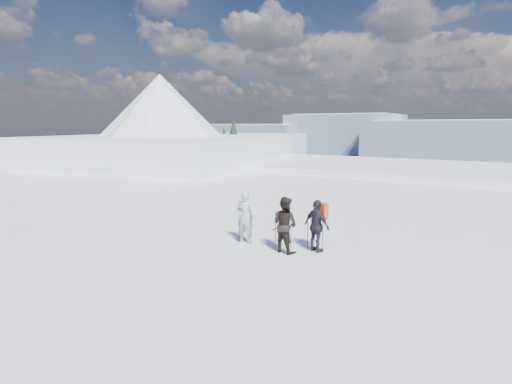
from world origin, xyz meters
TOP-DOWN VIEW (x-y plane):
  - lake_basin at (0.00, 30.00)m, footprint 820.00×820.00m
  - near_ridge at (-26.56, 29.34)m, footprint 31.37×35.68m
  - skier_grey at (-1.70, 2.51)m, footprint 0.74×0.51m
  - skier_dark at (0.04, 2.30)m, footprint 1.07×0.91m
  - skier_pack at (0.96, 2.87)m, footprint 1.14×0.78m
  - backpack at (1.04, 3.11)m, footprint 0.44×0.34m
  - ski_poles at (-0.24, 2.48)m, footprint 3.15×0.62m
  - skis_loose at (-1.65, 5.25)m, footprint 1.00×1.70m

SIDE VIEW (x-z plane):
  - lake_basin at x=0.00m, z-range -42.31..29.31m
  - near_ridge at x=-26.56m, z-range -16.29..9.33m
  - skis_loose at x=-1.65m, z-range 0.00..0.03m
  - ski_poles at x=-0.24m, z-range -0.03..1.33m
  - skier_pack at x=0.96m, z-range 0.00..1.81m
  - skier_dark at x=0.04m, z-range 0.00..1.91m
  - skier_grey at x=-1.70m, z-range 0.00..1.94m
  - backpack at x=1.04m, z-range 1.81..2.34m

